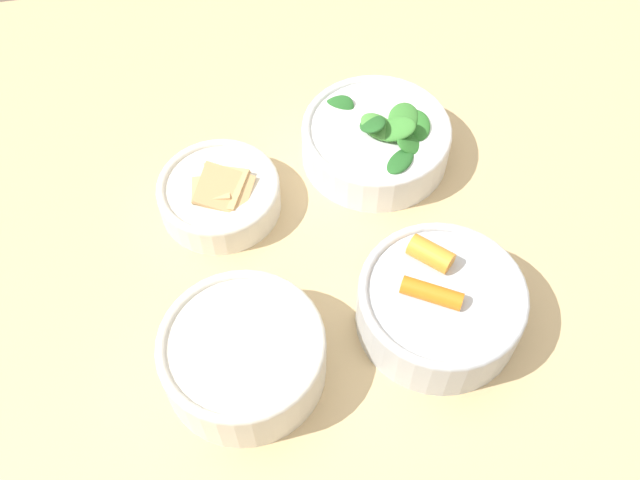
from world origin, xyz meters
TOP-DOWN VIEW (x-y plane):
  - ground_plane at (0.00, 0.00)m, footprint 10.00×10.00m
  - dining_table at (0.00, 0.00)m, footprint 1.29×0.89m
  - bowl_carrots at (-0.01, 0.16)m, footprint 0.16×0.16m
  - bowl_greens at (-0.00, -0.07)m, footprint 0.17×0.17m
  - bowl_beans_hotdog at (0.18, 0.18)m, footprint 0.16×0.16m
  - bowl_cookies at (0.19, -0.03)m, footprint 0.14×0.14m

SIDE VIEW (x-z plane):
  - ground_plane at x=0.00m, z-range 0.00..0.00m
  - dining_table at x=0.00m, z-range 0.28..1.06m
  - bowl_cookies at x=0.19m, z-range 0.77..0.83m
  - bowl_greens at x=0.00m, z-range 0.77..0.85m
  - bowl_beans_hotdog at x=0.18m, z-range 0.78..0.84m
  - bowl_carrots at x=-0.01m, z-range 0.77..0.85m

